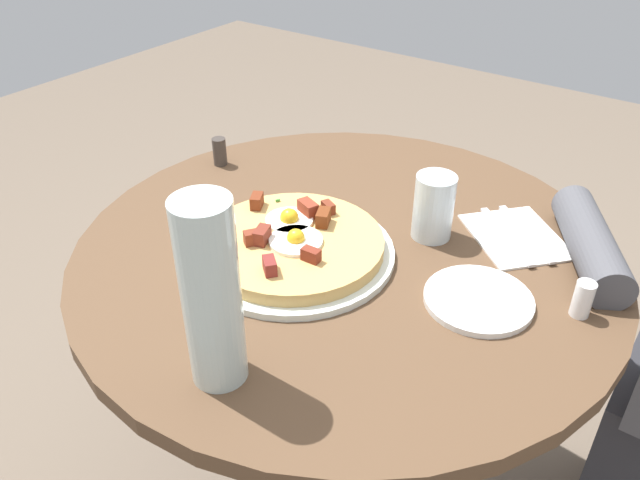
# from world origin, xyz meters

# --- Properties ---
(dining_table) EXTENTS (0.91, 0.91, 0.73)m
(dining_table) POSITION_xyz_m (0.00, 0.00, 0.55)
(dining_table) COLOR brown
(dining_table) RESTS_ON ground_plane
(pizza_plate) EXTENTS (0.33, 0.33, 0.01)m
(pizza_plate) POSITION_xyz_m (0.08, -0.05, 0.73)
(pizza_plate) COLOR silver
(pizza_plate) RESTS_ON dining_table
(breakfast_pizza) EXTENTS (0.30, 0.30, 0.05)m
(breakfast_pizza) POSITION_xyz_m (0.07, -0.05, 0.75)
(breakfast_pizza) COLOR tan
(breakfast_pizza) RESTS_ON pizza_plate
(bread_plate) EXTENTS (0.16, 0.16, 0.01)m
(bread_plate) POSITION_xyz_m (0.01, 0.24, 0.73)
(bread_plate) COLOR white
(bread_plate) RESTS_ON dining_table
(napkin) EXTENTS (0.22, 0.22, 0.00)m
(napkin) POSITION_xyz_m (-0.19, 0.22, 0.73)
(napkin) COLOR white
(napkin) RESTS_ON dining_table
(fork) EXTENTS (0.13, 0.14, 0.00)m
(fork) POSITION_xyz_m (-0.17, 0.21, 0.73)
(fork) COLOR silver
(fork) RESTS_ON napkin
(knife) EXTENTS (0.13, 0.14, 0.00)m
(knife) POSITION_xyz_m (-0.20, 0.24, 0.73)
(knife) COLOR silver
(knife) RESTS_ON napkin
(water_glass) EXTENTS (0.07, 0.07, 0.11)m
(water_glass) POSITION_xyz_m (-0.11, 0.10, 0.78)
(water_glass) COLOR silver
(water_glass) RESTS_ON dining_table
(water_bottle) EXTENTS (0.07, 0.07, 0.26)m
(water_bottle) POSITION_xyz_m (0.34, 0.03, 0.86)
(water_bottle) COLOR silver
(water_bottle) RESTS_ON dining_table
(salt_shaker) EXTENTS (0.03, 0.03, 0.06)m
(salt_shaker) POSITION_xyz_m (-0.05, 0.37, 0.75)
(salt_shaker) COLOR white
(salt_shaker) RESTS_ON dining_table
(pepper_shaker) EXTENTS (0.03, 0.03, 0.06)m
(pepper_shaker) POSITION_xyz_m (-0.10, -0.38, 0.75)
(pepper_shaker) COLOR #3F3833
(pepper_shaker) RESTS_ON dining_table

